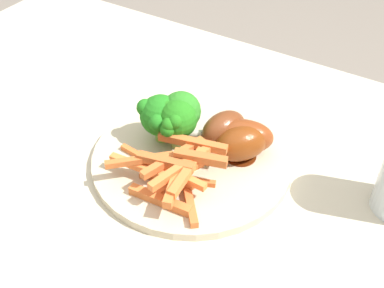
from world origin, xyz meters
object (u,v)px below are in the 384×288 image
object	(u,v)px
broccoli_floret_middle	(182,113)
dining_table	(234,232)
chicken_drumstick_near	(239,144)
chicken_drumstick_far	(239,136)
broccoli_floret_back	(176,120)
carrot_fries_pile	(174,171)
broccoli_floret_front	(163,115)
dinner_plate	(192,158)
chicken_drumstick_extra	(221,132)

from	to	relation	value
broccoli_floret_middle	dining_table	bearing A→B (deg)	170.85
chicken_drumstick_near	chicken_drumstick_far	xyz separation A→B (m)	(0.01, -0.01, 0.00)
chicken_drumstick_far	dining_table	bearing A→B (deg)	122.11
broccoli_floret_back	carrot_fries_pile	xyz separation A→B (m)	(-0.04, 0.06, -0.02)
dining_table	chicken_drumstick_near	size ratio (longest dim) A/B	11.67
chicken_drumstick_near	broccoli_floret_middle	bearing A→B (deg)	4.19
carrot_fries_pile	chicken_drumstick_far	world-z (taller)	chicken_drumstick_far
broccoli_floret_middle	carrot_fries_pile	size ratio (longest dim) A/B	0.45
carrot_fries_pile	broccoli_floret_front	bearing A→B (deg)	-47.05
broccoli_floret_middle	broccoli_floret_back	distance (m)	0.02
broccoli_floret_front	chicken_drumstick_far	bearing A→B (deg)	-160.06
broccoli_floret_front	broccoli_floret_back	size ratio (longest dim) A/B	0.96
chicken_drumstick_near	chicken_drumstick_far	distance (m)	0.02
dinner_plate	chicken_drumstick_near	xyz separation A→B (m)	(-0.05, -0.03, 0.03)
dinner_plate	dining_table	bearing A→B (deg)	-174.17
broccoli_floret_back	chicken_drumstick_extra	xyz separation A→B (m)	(-0.05, -0.03, -0.02)
broccoli_floret_front	broccoli_floret_middle	distance (m)	0.03
chicken_drumstick_near	broccoli_floret_back	bearing A→B (deg)	17.57
dining_table	chicken_drumstick_extra	size ratio (longest dim) A/B	10.42
broccoli_floret_front	chicken_drumstick_extra	size ratio (longest dim) A/B	0.56
dining_table	broccoli_floret_middle	world-z (taller)	broccoli_floret_middle
broccoli_floret_back	broccoli_floret_front	bearing A→B (deg)	-10.30
broccoli_floret_back	chicken_drumstick_near	world-z (taller)	broccoli_floret_back
dining_table	dinner_plate	distance (m)	0.14
broccoli_floret_back	chicken_drumstick_near	distance (m)	0.09
chicken_drumstick_extra	dining_table	bearing A→B (deg)	147.32
carrot_fries_pile	chicken_drumstick_extra	distance (m)	0.09
broccoli_floret_middle	broccoli_floret_back	world-z (taller)	same
broccoli_floret_front	carrot_fries_pile	size ratio (longest dim) A/B	0.44
carrot_fries_pile	chicken_drumstick_far	xyz separation A→B (m)	(-0.04, -0.10, 0.00)
broccoli_floret_middle	carrot_fries_pile	distance (m)	0.09
chicken_drumstick_far	chicken_drumstick_extra	bearing A→B (deg)	13.54
dining_table	broccoli_floret_middle	size ratio (longest dim) A/B	17.85
broccoli_floret_middle	chicken_drumstick_far	xyz separation A→B (m)	(-0.08, -0.02, -0.02)
chicken_drumstick_near	chicken_drumstick_far	world-z (taller)	same
broccoli_floret_middle	chicken_drumstick_extra	distance (m)	0.06
chicken_drumstick_far	chicken_drumstick_extra	xyz separation A→B (m)	(0.02, 0.01, 0.00)
dining_table	broccoli_floret_back	distance (m)	0.20
dining_table	chicken_drumstick_extra	distance (m)	0.16
carrot_fries_pile	chicken_drumstick_extra	world-z (taller)	chicken_drumstick_extra
dining_table	broccoli_floret_front	bearing A→B (deg)	-0.25
dinner_plate	carrot_fries_pile	world-z (taller)	carrot_fries_pile
dining_table	broccoli_floret_middle	xyz separation A→B (m)	(0.10, -0.02, 0.17)
broccoli_floret_middle	chicken_drumstick_extra	size ratio (longest dim) A/B	0.58
chicken_drumstick_near	chicken_drumstick_extra	xyz separation A→B (m)	(0.03, -0.01, 0.00)
carrot_fries_pile	chicken_drumstick_far	size ratio (longest dim) A/B	1.23
chicken_drumstick_far	broccoli_floret_middle	bearing A→B (deg)	14.39
broccoli_floret_front	broccoli_floret_middle	bearing A→B (deg)	-142.42
broccoli_floret_back	dining_table	bearing A→B (deg)	-177.85
broccoli_floret_middle	broccoli_floret_back	bearing A→B (deg)	97.89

